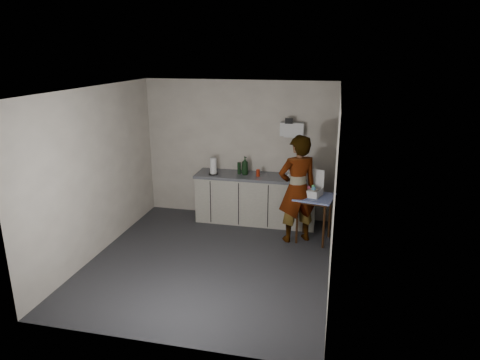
% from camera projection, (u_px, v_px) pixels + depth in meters
% --- Properties ---
extents(ground, '(4.00, 4.00, 0.00)m').
position_uv_depth(ground, '(210.00, 260.00, 6.60)').
color(ground, '#2C2D31').
rests_on(ground, ground).
extents(wall_back, '(3.60, 0.02, 2.60)m').
position_uv_depth(wall_back, '(239.00, 150.00, 8.07)').
color(wall_back, beige).
rests_on(wall_back, ground).
extents(wall_right, '(0.02, 4.00, 2.60)m').
position_uv_depth(wall_right, '(334.00, 188.00, 5.84)').
color(wall_right, beige).
rests_on(wall_right, ground).
extents(wall_left, '(0.02, 4.00, 2.60)m').
position_uv_depth(wall_left, '(97.00, 172.00, 6.59)').
color(wall_left, beige).
rests_on(wall_left, ground).
extents(ceiling, '(3.60, 4.00, 0.01)m').
position_uv_depth(ceiling, '(206.00, 89.00, 5.84)').
color(ceiling, white).
rests_on(ceiling, wall_back).
extents(kitchen_counter, '(2.24, 0.62, 0.91)m').
position_uv_depth(kitchen_counter, '(256.00, 200.00, 7.97)').
color(kitchen_counter, black).
rests_on(kitchen_counter, ground).
extents(wall_shelf, '(0.42, 0.18, 0.37)m').
position_uv_depth(wall_shelf, '(292.00, 129.00, 7.67)').
color(wall_shelf, white).
rests_on(wall_shelf, ground).
extents(side_table, '(0.71, 0.71, 0.79)m').
position_uv_depth(side_table, '(315.00, 202.00, 7.11)').
color(side_table, '#37190C').
rests_on(side_table, ground).
extents(standing_man, '(0.80, 0.70, 1.82)m').
position_uv_depth(standing_man, '(297.00, 189.00, 7.04)').
color(standing_man, '#B2A593').
rests_on(standing_man, ground).
extents(soap_bottle, '(0.18, 0.18, 0.34)m').
position_uv_depth(soap_bottle, '(245.00, 166.00, 7.84)').
color(soap_bottle, black).
rests_on(soap_bottle, kitchen_counter).
extents(soda_can, '(0.07, 0.07, 0.13)m').
position_uv_depth(soda_can, '(258.00, 173.00, 7.76)').
color(soda_can, red).
rests_on(soda_can, kitchen_counter).
extents(dark_bottle, '(0.06, 0.06, 0.22)m').
position_uv_depth(dark_bottle, '(239.00, 168.00, 7.89)').
color(dark_bottle, black).
rests_on(dark_bottle, kitchen_counter).
extents(paper_towel, '(0.18, 0.18, 0.31)m').
position_uv_depth(paper_towel, '(213.00, 167.00, 7.86)').
color(paper_towel, black).
rests_on(paper_towel, kitchen_counter).
extents(dish_rack, '(0.42, 0.31, 0.29)m').
position_uv_depth(dish_rack, '(298.00, 174.00, 7.68)').
color(dish_rack, silver).
rests_on(dish_rack, kitchen_counter).
extents(bakery_box, '(0.38, 0.38, 0.42)m').
position_uv_depth(bakery_box, '(312.00, 190.00, 7.11)').
color(bakery_box, white).
rests_on(bakery_box, side_table).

